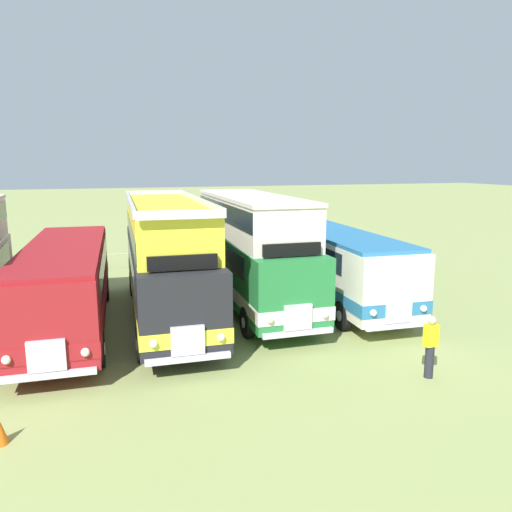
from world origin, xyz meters
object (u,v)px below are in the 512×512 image
at_px(bus_second_in_row, 66,280).
at_px(bus_fifth_in_row, 331,259).
at_px(bus_third_in_row, 166,256).
at_px(marshal_person, 430,346).
at_px(bus_fourth_in_row, 252,246).

xyz_separation_m(bus_second_in_row, bus_fifth_in_row, (10.43, 0.53, 0.00)).
relative_size(bus_third_in_row, marshal_person, 6.47).
xyz_separation_m(bus_third_in_row, marshal_person, (5.98, -7.53, -1.47)).
height_order(bus_second_in_row, bus_third_in_row, bus_third_in_row).
bearing_deg(marshal_person, bus_fourth_in_row, 107.54).
height_order(bus_second_in_row, marshal_person, bus_second_in_row).
distance_m(bus_second_in_row, bus_fourth_in_row, 7.02).
xyz_separation_m(bus_third_in_row, bus_fifth_in_row, (6.95, 0.32, -0.61)).
distance_m(bus_fifth_in_row, marshal_person, 7.95).
bearing_deg(bus_fifth_in_row, marshal_person, -97.05).
xyz_separation_m(bus_fourth_in_row, bus_fifth_in_row, (3.48, -0.08, -0.71)).
distance_m(bus_second_in_row, bus_fifth_in_row, 10.44).
distance_m(bus_third_in_row, bus_fifth_in_row, 6.98).
relative_size(bus_fourth_in_row, marshal_person, 5.83).
relative_size(bus_second_in_row, bus_third_in_row, 0.97).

